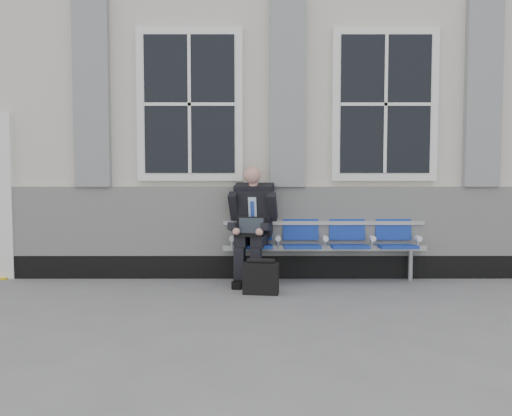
{
  "coord_description": "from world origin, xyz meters",
  "views": [
    {
      "loc": [
        -1.31,
        -5.92,
        1.43
      ],
      "look_at": [
        -1.3,
        0.9,
        0.96
      ],
      "focal_mm": 40.0,
      "sensor_mm": 36.0,
      "label": 1
    }
  ],
  "objects": [
    {
      "name": "bench",
      "position": [
        -0.42,
        1.32,
        0.55
      ],
      "size": [
        2.6,
        0.47,
        0.91
      ],
      "color": "#9EA0A3",
      "rests_on": "ground"
    },
    {
      "name": "briefcase",
      "position": [
        -1.25,
        0.51,
        0.19
      ],
      "size": [
        0.42,
        0.22,
        0.41
      ],
      "color": "black",
      "rests_on": "ground"
    },
    {
      "name": "station_building",
      "position": [
        -0.02,
        3.47,
        2.22
      ],
      "size": [
        14.4,
        4.4,
        4.49
      ],
      "color": "beige",
      "rests_on": "ground"
    },
    {
      "name": "ground",
      "position": [
        0.0,
        0.0,
        0.0
      ],
      "size": [
        70.0,
        70.0,
        0.0
      ],
      "primitive_type": "plane",
      "color": "slate",
      "rests_on": "ground"
    },
    {
      "name": "businessman",
      "position": [
        -1.35,
        1.19,
        0.78
      ],
      "size": [
        0.63,
        0.85,
        1.46
      ],
      "color": "black",
      "rests_on": "ground"
    }
  ]
}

